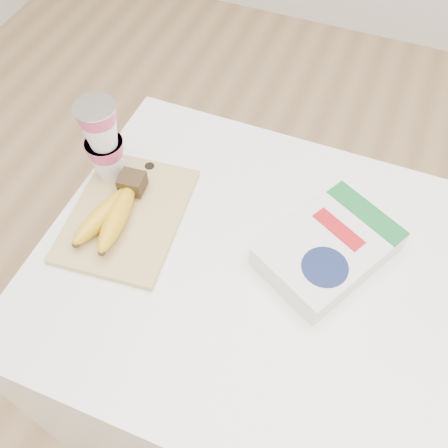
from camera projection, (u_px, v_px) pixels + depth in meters
name	position (u px, v px, depth m)	size (l,w,h in m)	color
table	(293.00, 363.00, 1.20)	(1.03, 0.68, 0.77)	white
cutting_board	(127.00, 215.00, 0.97)	(0.21, 0.28, 0.01)	#D4BD74
bananas	(113.00, 211.00, 0.94)	(0.09, 0.20, 0.06)	#382816
yogurt_stack	(103.00, 140.00, 0.94)	(0.08, 0.08, 0.18)	white
cereal_box	(328.00, 249.00, 0.90)	(0.26, 0.29, 0.05)	white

